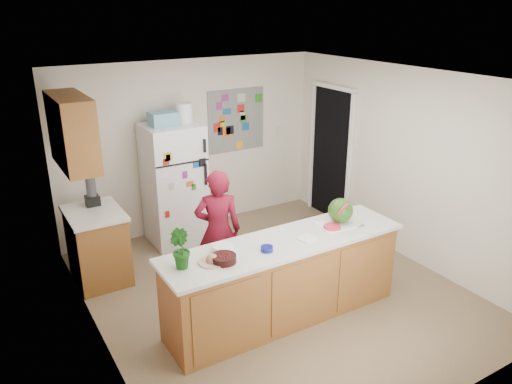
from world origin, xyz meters
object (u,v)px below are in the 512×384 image
refrigerator (174,184)px  person (218,231)px  cherry_bowl (224,259)px  watermelon (341,211)px

refrigerator → person: (-0.06, -1.46, -0.11)m
cherry_bowl → refrigerator: bearing=78.5°
refrigerator → cherry_bowl: bearing=-101.5°
refrigerator → cherry_bowl: refrigerator is taller
watermelon → cherry_bowl: bearing=-175.3°
refrigerator → cherry_bowl: 2.50m
person → watermelon: 1.43m
refrigerator → cherry_bowl: (-0.50, -2.45, 0.11)m
person → watermelon: size_ratio=5.34×
refrigerator → watermelon: refrigerator is taller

